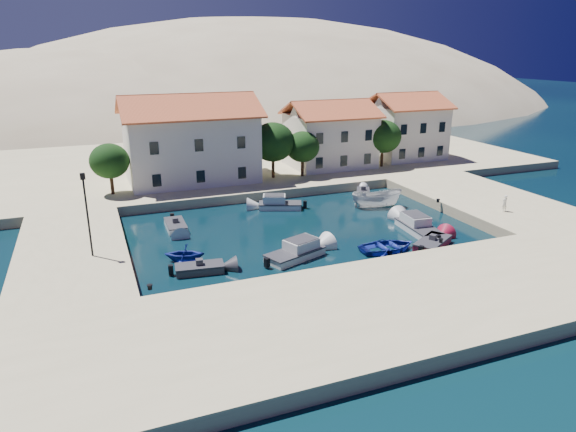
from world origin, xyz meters
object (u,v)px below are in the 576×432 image
object	(u,v)px
building_left	(190,137)
boat_east	(376,207)
cabin_cruiser_south	(295,252)
cabin_cruiser_east	(419,227)
building_mid	(330,133)
lamppost	(86,207)
rowboat_south	(387,250)
pedestrian	(505,203)
building_right	(406,125)

from	to	relation	value
building_left	boat_east	xyz separation A→B (m)	(15.91, -14.39, -5.94)
boat_east	cabin_cruiser_south	bearing A→B (deg)	141.38
building_left	cabin_cruiser_east	xyz separation A→B (m)	(15.51, -22.25, -5.46)
building_mid	lamppost	xyz separation A→B (m)	(-29.50, -21.00, -0.47)
building_mid	boat_east	size ratio (longest dim) A/B	2.02
boat_east	cabin_cruiser_east	bearing A→B (deg)	-167.43
cabin_cruiser_south	cabin_cruiser_east	bearing A→B (deg)	-13.87
lamppost	boat_east	size ratio (longest dim) A/B	1.20
cabin_cruiser_south	boat_east	world-z (taller)	cabin_cruiser_south
building_mid	rowboat_south	xyz separation A→B (m)	(-7.41, -25.98, -5.22)
rowboat_south	building_left	bearing A→B (deg)	23.56
building_left	cabin_cruiser_east	size ratio (longest dim) A/B	2.74
pedestrian	rowboat_south	bearing A→B (deg)	2.58
rowboat_south	boat_east	xyz separation A→B (m)	(5.32, 10.58, 0.00)
building_right	cabin_cruiser_east	size ratio (longest dim) A/B	1.76
building_left	lamppost	distance (m)	23.10
boat_east	rowboat_south	bearing A→B (deg)	168.73
lamppost	boat_east	world-z (taller)	lamppost
building_mid	boat_east	distance (m)	16.39
lamppost	cabin_cruiser_east	world-z (taller)	lamppost
rowboat_south	cabin_cruiser_east	distance (m)	5.65
cabin_cruiser_south	lamppost	bearing A→B (deg)	145.11
building_right	cabin_cruiser_south	bearing A→B (deg)	-136.33
building_right	boat_east	distance (m)	22.30
cabin_cruiser_south	building_right	bearing A→B (deg)	23.09
building_right	boat_east	world-z (taller)	building_right
building_right	cabin_cruiser_south	xyz separation A→B (m)	(-26.94, -25.71, -5.00)
building_mid	building_right	bearing A→B (deg)	4.76
building_left	lamppost	size ratio (longest dim) A/B	2.36
cabin_cruiser_south	boat_east	size ratio (longest dim) A/B	1.01
building_mid	cabin_cruiser_south	world-z (taller)	building_mid
building_mid	rowboat_south	size ratio (longest dim) A/B	2.22
building_left	boat_east	size ratio (longest dim) A/B	2.83
building_right	lamppost	world-z (taller)	building_right
cabin_cruiser_south	building_mid	bearing A→B (deg)	38.27
building_mid	building_left	bearing A→B (deg)	-176.82
building_mid	pedestrian	world-z (taller)	building_mid
building_right	pedestrian	world-z (taller)	building_right
cabin_cruiser_south	cabin_cruiser_east	size ratio (longest dim) A/B	0.98
boat_east	lamppost	bearing A→B (deg)	116.98
cabin_cruiser_east	pedestrian	distance (m)	9.15
building_left	building_mid	size ratio (longest dim) A/B	1.40
building_mid	lamppost	world-z (taller)	building_mid
boat_east	pedestrian	bearing A→B (deg)	-118.37
building_left	cabin_cruiser_south	size ratio (longest dim) A/B	2.80
cabin_cruiser_south	rowboat_south	xyz separation A→B (m)	(7.53, -1.26, -0.48)
rowboat_south	cabin_cruiser_east	xyz separation A→B (m)	(4.93, 2.72, 0.48)
building_left	building_right	size ratio (longest dim) A/B	1.56
rowboat_south	building_right	bearing A→B (deg)	-35.15
cabin_cruiser_south	building_left	bearing A→B (deg)	76.78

